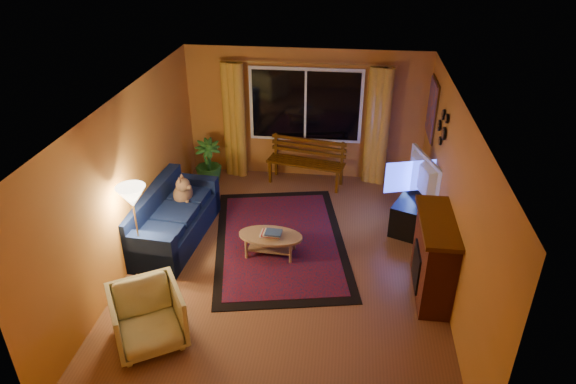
# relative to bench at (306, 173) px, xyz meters

# --- Properties ---
(floor) EXTENTS (4.50, 6.00, 0.02)m
(floor) POSITION_rel_bench_xyz_m (-0.06, -2.60, -0.23)
(floor) COLOR brown
(floor) RESTS_ON ground
(ceiling) EXTENTS (4.50, 6.00, 0.02)m
(ceiling) POSITION_rel_bench_xyz_m (-0.06, -2.60, 2.29)
(ceiling) COLOR white
(ceiling) RESTS_ON ground
(wall_back) EXTENTS (4.50, 0.02, 2.50)m
(wall_back) POSITION_rel_bench_xyz_m (-0.06, 0.41, 1.03)
(wall_back) COLOR #C4772F
(wall_back) RESTS_ON ground
(wall_left) EXTENTS (0.02, 6.00, 2.50)m
(wall_left) POSITION_rel_bench_xyz_m (-2.32, -2.60, 1.03)
(wall_left) COLOR #C4772F
(wall_left) RESTS_ON ground
(wall_right) EXTENTS (0.02, 6.00, 2.50)m
(wall_right) POSITION_rel_bench_xyz_m (2.20, -2.60, 1.03)
(wall_right) COLOR #C4772F
(wall_right) RESTS_ON ground
(window) EXTENTS (2.00, 0.02, 1.30)m
(window) POSITION_rel_bench_xyz_m (-0.06, 0.35, 1.23)
(window) COLOR black
(window) RESTS_ON wall_back
(curtain_rod) EXTENTS (3.20, 0.03, 0.03)m
(curtain_rod) POSITION_rel_bench_xyz_m (-0.06, 0.30, 2.03)
(curtain_rod) COLOR #BF8C3F
(curtain_rod) RESTS_ON wall_back
(curtain_left) EXTENTS (0.36, 0.36, 2.24)m
(curtain_left) POSITION_rel_bench_xyz_m (-1.41, 0.28, 0.90)
(curtain_left) COLOR gold
(curtain_left) RESTS_ON ground
(curtain_right) EXTENTS (0.36, 0.36, 2.24)m
(curtain_right) POSITION_rel_bench_xyz_m (1.29, 0.28, 0.90)
(curtain_right) COLOR gold
(curtain_right) RESTS_ON ground
(bench) EXTENTS (1.53, 0.72, 0.44)m
(bench) POSITION_rel_bench_xyz_m (0.00, 0.00, 0.00)
(bench) COLOR #492404
(bench) RESTS_ON ground
(potted_plant) EXTENTS (0.65, 0.65, 0.88)m
(potted_plant) POSITION_rel_bench_xyz_m (-1.84, -0.22, 0.22)
(potted_plant) COLOR #235B1E
(potted_plant) RESTS_ON ground
(sofa) EXTENTS (1.04, 2.10, 0.82)m
(sofa) POSITION_rel_bench_xyz_m (-1.91, -2.16, 0.19)
(sofa) COLOR #0C153B
(sofa) RESTS_ON ground
(dog) EXTENTS (0.35, 0.46, 0.47)m
(dog) POSITION_rel_bench_xyz_m (-1.86, -1.70, 0.42)
(dog) COLOR brown
(dog) RESTS_ON sofa
(armchair) EXTENTS (1.08, 1.06, 0.83)m
(armchair) POSITION_rel_bench_xyz_m (-1.49, -4.37, 0.19)
(armchair) COLOR beige
(armchair) RESTS_ON ground
(floor_lamp) EXTENTS (0.27, 0.27, 1.43)m
(floor_lamp) POSITION_rel_bench_xyz_m (-2.06, -3.11, 0.49)
(floor_lamp) COLOR #BF8C3F
(floor_lamp) RESTS_ON ground
(rug) EXTENTS (2.60, 3.52, 0.02)m
(rug) POSITION_rel_bench_xyz_m (-0.21, -2.03, -0.21)
(rug) COLOR maroon
(rug) RESTS_ON ground
(coffee_table) EXTENTS (1.03, 1.03, 0.35)m
(coffee_table) POSITION_rel_bench_xyz_m (-0.31, -2.40, -0.04)
(coffee_table) COLOR tan
(coffee_table) RESTS_ON ground
(tv_console) EXTENTS (0.89, 1.35, 0.54)m
(tv_console) POSITION_rel_bench_xyz_m (1.93, -1.18, 0.05)
(tv_console) COLOR black
(tv_console) RESTS_ON ground
(television) EXTENTS (0.49, 1.15, 0.66)m
(television) POSITION_rel_bench_xyz_m (1.93, -1.18, 0.65)
(television) COLOR black
(television) RESTS_ON tv_console
(fireplace) EXTENTS (0.40, 1.20, 1.10)m
(fireplace) POSITION_rel_bench_xyz_m (1.99, -3.00, 0.33)
(fireplace) COLOR maroon
(fireplace) RESTS_ON ground
(mirror_cluster) EXTENTS (0.06, 0.60, 0.56)m
(mirror_cluster) POSITION_rel_bench_xyz_m (2.15, -1.30, 1.58)
(mirror_cluster) COLOR black
(mirror_cluster) RESTS_ON wall_right
(painting) EXTENTS (0.04, 0.76, 0.96)m
(painting) POSITION_rel_bench_xyz_m (2.16, -0.15, 1.43)
(painting) COLOR #C54612
(painting) RESTS_ON wall_right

